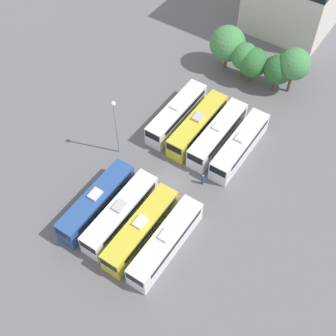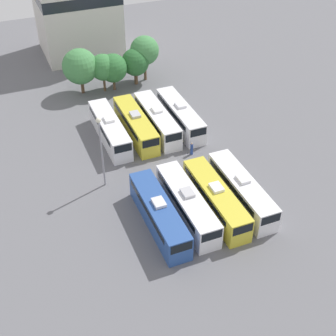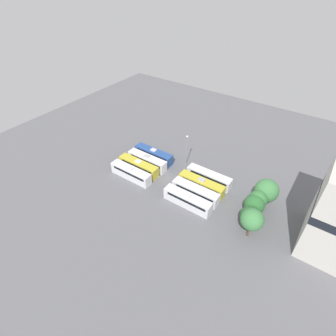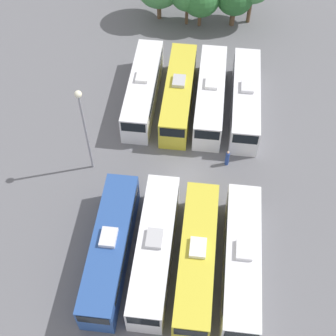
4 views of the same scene
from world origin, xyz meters
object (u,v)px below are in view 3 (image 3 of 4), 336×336
Objects in this scene: tree_2 at (254,204)px; bus_4 at (209,177)px; light_pole at (187,146)px; bus_5 at (202,185)px; worker_person at (166,188)px; tree_1 at (258,199)px; bus_1 at (147,161)px; bus_2 at (139,166)px; bus_3 at (131,173)px; tree_3 at (250,216)px; tree_0 at (267,191)px; tree_4 at (252,220)px; bus_6 at (195,192)px; bus_0 at (154,154)px; bus_7 at (188,200)px.

bus_4 is at bearing -109.28° from tree_2.
light_pole reaches higher than bus_4.
bus_5 is 6.63× the size of worker_person.
bus_4 is 1.95× the size of tree_1.
bus_2 is (3.26, -0.38, 0.00)m from bus_1.
bus_3 and bus_5 have the same top height.
tree_1 is at bearing 73.91° from light_pole.
tree_1 is 1.59m from tree_2.
bus_4 is at bearing 110.77° from bus_2.
tree_1 is (6.49, 22.49, -2.12)m from light_pole.
bus_2 is at bearing -93.14° from tree_3.
bus_1 is 32.00m from tree_0.
tree_3 is (5.37, 0.37, -0.26)m from tree_1.
tree_2 is at bearing -172.51° from tree_3.
light_pole is 25.86m from tree_3.
worker_person is 21.76m from tree_1.
tree_3 is at bearing 7.49° from tree_2.
bus_5 is at bearing -75.25° from tree_0.
bus_2 is 19.07m from bus_4.
tree_4 reaches higher than bus_1.
bus_4 is 14.29m from tree_2.
bus_6 is 15.66m from tree_4.
tree_3 is at bearing 75.16° from bus_0.
bus_4 is (-10.12, 17.63, 0.00)m from bus_3.
tree_0 reaches higher than bus_5.
tree_4 is (0.28, 32.33, 3.40)m from bus_3.
bus_4 is 1.00× the size of bus_5.
tree_4 reaches higher than bus_3.
tree_1 reaches higher than bus_0.
worker_person is (5.14, -7.07, -0.84)m from bus_5.
tree_0 is 8.75m from tree_3.
bus_0 and bus_7 have the same top height.
tree_2 is (-2.04, 13.50, 2.00)m from bus_6.
tree_0 is at bearing 115.78° from bus_6.
light_pole is at bearing -109.75° from tree_2.
bus_5 is (0.08, 17.22, 0.00)m from bus_1.
bus_1 is 17.60m from bus_6.
tree_2 is 0.99× the size of tree_3.
bus_7 is (10.01, 17.48, 0.00)m from bus_0.
bus_2 is at bearing -83.39° from tree_1.
bus_0 and bus_5 have the same top height.
tree_2 reaches higher than worker_person.
bus_3 is at bearing -60.15° from bus_4.
bus_2 is at bearing -0.79° from bus_0.
tree_0 is 1.20× the size of tree_3.
tree_1 is at bearing 90.69° from bus_1.
light_pole is at bearing 129.10° from bus_1.
bus_3 is 1.95× the size of tree_1.
tree_2 is 3.86m from tree_3.
light_pole is 27.42m from tree_4.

